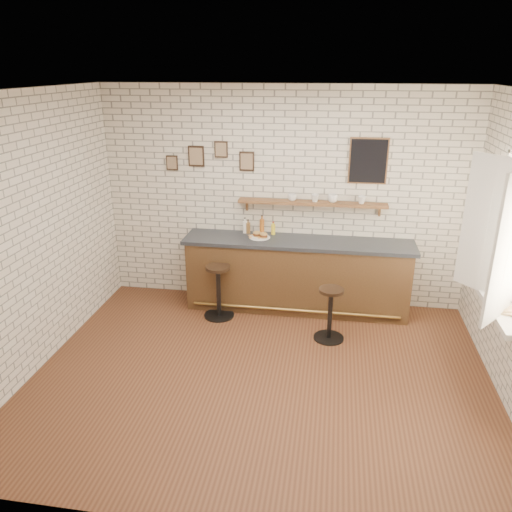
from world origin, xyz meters
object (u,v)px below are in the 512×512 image
object	(u,v)px
shelf_cup_a	(292,197)
shelf_cup_d	(362,200)
bitters_bottle_brown	(248,228)
book_upper	(500,307)
bar_stool_right	(330,312)
shelf_cup_c	(333,199)
condiment_bottle_yellow	(273,229)
bitters_bottle_amber	(262,226)
ciabatta_sandwich	(260,234)
bar_stool_left	(218,290)
book_lower	(499,309)
bar_counter	(297,275)
shelf_cup_b	(315,198)
bitters_bottle_white	(245,227)
sandwich_plate	(260,237)

from	to	relation	value
shelf_cup_a	shelf_cup_d	xyz separation A→B (m)	(0.92, 0.00, 0.00)
bitters_bottle_brown	book_upper	world-z (taller)	bitters_bottle_brown
bar_stool_right	shelf_cup_c	bearing A→B (deg)	92.88
condiment_bottle_yellow	bar_stool_right	world-z (taller)	condiment_bottle_yellow
bitters_bottle_brown	bitters_bottle_amber	world-z (taller)	bitters_bottle_amber
ciabatta_sandwich	bar_stool_left	distance (m)	0.94
ciabatta_sandwich	bar_stool_left	world-z (taller)	ciabatta_sandwich
book_lower	shelf_cup_c	bearing A→B (deg)	145.37
bitters_bottle_amber	bar_stool_left	distance (m)	1.07
bar_counter	condiment_bottle_yellow	world-z (taller)	condiment_bottle_yellow
book_lower	book_upper	xyz separation A→B (m)	(0.00, 0.01, 0.02)
bar_stool_left	shelf_cup_a	bearing A→B (deg)	34.08
bitters_bottle_brown	shelf_cup_c	distance (m)	1.23
bitters_bottle_amber	shelf_cup_b	xyz separation A→B (m)	(0.72, 0.00, 0.43)
bitters_bottle_white	condiment_bottle_yellow	size ratio (longest dim) A/B	1.21
ciabatta_sandwich	condiment_bottle_yellow	xyz separation A→B (m)	(0.16, 0.17, 0.03)
bitters_bottle_amber	shelf_cup_a	distance (m)	0.59
sandwich_plate	shelf_cup_c	distance (m)	1.11
bitters_bottle_brown	bar_stool_right	xyz separation A→B (m)	(1.19, -0.98, -0.72)
bar_stool_left	shelf_cup_b	world-z (taller)	shelf_cup_b
condiment_bottle_yellow	shelf_cup_b	world-z (taller)	shelf_cup_b
shelf_cup_b	book_upper	distance (m)	2.69
bitters_bottle_brown	condiment_bottle_yellow	xyz separation A→B (m)	(0.35, 0.00, -0.00)
shelf_cup_a	book_upper	distance (m)	2.91
sandwich_plate	condiment_bottle_yellow	world-z (taller)	condiment_bottle_yellow
bitters_bottle_white	shelf_cup_b	world-z (taller)	shelf_cup_b
shelf_cup_c	bitters_bottle_brown	bearing A→B (deg)	104.75
condiment_bottle_yellow	book_upper	bearing A→B (deg)	-35.15
book_upper	shelf_cup_d	bearing A→B (deg)	120.88
bar_stool_left	bitters_bottle_white	bearing A→B (deg)	67.33
sandwich_plate	shelf_cup_d	size ratio (longest dim) A/B	2.63
ciabatta_sandwich	bar_stool_right	size ratio (longest dim) A/B	0.32
bar_stool_left	shelf_cup_b	xyz separation A→B (m)	(1.21, 0.61, 1.16)
bar_stool_right	book_upper	world-z (taller)	book_upper
shelf_cup_c	book_upper	xyz separation A→B (m)	(1.71, -1.76, -0.59)
ciabatta_sandwich	book_upper	world-z (taller)	ciabatta_sandwich
ciabatta_sandwich	shelf_cup_a	distance (m)	0.66
shelf_cup_d	ciabatta_sandwich	bearing A→B (deg)	169.21
bitters_bottle_amber	bar_stool_right	distance (m)	1.59
bitters_bottle_amber	book_lower	distance (m)	3.20
shelf_cup_a	shelf_cup_b	bearing A→B (deg)	-22.96
ciabatta_sandwich	book_upper	bearing A→B (deg)	-30.85
book_lower	condiment_bottle_yellow	bearing A→B (deg)	156.08
bar_counter	bitters_bottle_amber	world-z (taller)	bitters_bottle_amber
condiment_bottle_yellow	shelf_cup_c	size ratio (longest dim) A/B	1.35
condiment_bottle_yellow	bitters_bottle_brown	bearing A→B (deg)	-180.00
sandwich_plate	bar_stool_right	distance (m)	1.44
bitters_bottle_white	shelf_cup_b	bearing A→B (deg)	0.06
condiment_bottle_yellow	shelf_cup_a	size ratio (longest dim) A/B	1.56
ciabatta_sandwich	shelf_cup_c	distance (m)	1.08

